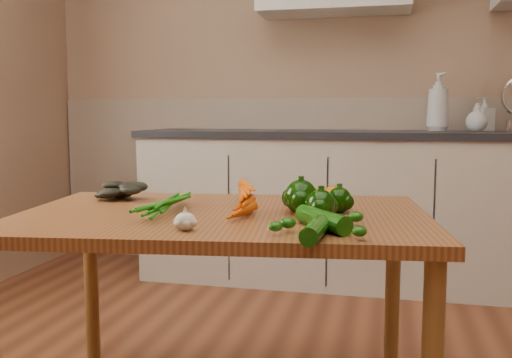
{
  "coord_description": "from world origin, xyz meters",
  "views": [
    {
      "loc": [
        0.24,
        -1.19,
        1.0
      ],
      "look_at": [
        -0.22,
        0.77,
        0.77
      ],
      "focal_mm": 40.0,
      "sensor_mm": 36.0,
      "label": 1
    }
  ],
  "objects_px": {
    "tomato_a": "(296,194)",
    "tomato_c": "(333,197)",
    "tomato_b": "(311,195)",
    "soap_bottle_a": "(438,102)",
    "pepper_b": "(339,200)",
    "table": "(223,236)",
    "garlic_bulb": "(185,221)",
    "carrot_bunch": "(219,203)",
    "pepper_a": "(301,197)",
    "zucchini_b": "(317,229)",
    "pepper_c": "(321,205)",
    "leafy_greens": "(121,187)",
    "soap_bottle_b": "(484,114)",
    "soap_bottle_c": "(477,117)",
    "zucchini_a": "(323,220)"
  },
  "relations": [
    {
      "from": "tomato_a",
      "to": "tomato_c",
      "type": "distance_m",
      "value": 0.15
    },
    {
      "from": "tomato_b",
      "to": "tomato_c",
      "type": "height_order",
      "value": "tomato_c"
    },
    {
      "from": "soap_bottle_a",
      "to": "pepper_b",
      "type": "distance_m",
      "value": 1.77
    },
    {
      "from": "table",
      "to": "tomato_b",
      "type": "height_order",
      "value": "tomato_b"
    },
    {
      "from": "soap_bottle_a",
      "to": "garlic_bulb",
      "type": "xyz_separation_m",
      "value": [
        -0.8,
        -2.06,
        -0.36
      ]
    },
    {
      "from": "soap_bottle_a",
      "to": "carrot_bunch",
      "type": "bearing_deg",
      "value": -148.47
    },
    {
      "from": "pepper_a",
      "to": "tomato_a",
      "type": "bearing_deg",
      "value": 103.69
    },
    {
      "from": "tomato_a",
      "to": "zucchini_b",
      "type": "xyz_separation_m",
      "value": [
        0.14,
        -0.53,
        -0.01
      ]
    },
    {
      "from": "pepper_b",
      "to": "pepper_c",
      "type": "bearing_deg",
      "value": -108.44
    },
    {
      "from": "leafy_greens",
      "to": "zucchini_b",
      "type": "xyz_separation_m",
      "value": [
        0.77,
        -0.47,
        -0.02
      ]
    },
    {
      "from": "pepper_b",
      "to": "pepper_c",
      "type": "distance_m",
      "value": 0.14
    },
    {
      "from": "tomato_c",
      "to": "tomato_b",
      "type": "bearing_deg",
      "value": 130.48
    },
    {
      "from": "table",
      "to": "soap_bottle_b",
      "type": "relative_size",
      "value": 7.05
    },
    {
      "from": "table",
      "to": "pepper_a",
      "type": "xyz_separation_m",
      "value": [
        0.24,
        0.04,
        0.13
      ]
    },
    {
      "from": "tomato_c",
      "to": "zucchini_b",
      "type": "bearing_deg",
      "value": -89.72
    },
    {
      "from": "soap_bottle_b",
      "to": "pepper_b",
      "type": "relative_size",
      "value": 2.49
    },
    {
      "from": "garlic_bulb",
      "to": "tomato_a",
      "type": "distance_m",
      "value": 0.56
    },
    {
      "from": "soap_bottle_b",
      "to": "zucchini_b",
      "type": "bearing_deg",
      "value": -50.48
    },
    {
      "from": "soap_bottle_b",
      "to": "soap_bottle_c",
      "type": "height_order",
      "value": "soap_bottle_b"
    },
    {
      "from": "soap_bottle_c",
      "to": "tomato_b",
      "type": "bearing_deg",
      "value": 105.7
    },
    {
      "from": "tomato_c",
      "to": "zucchini_a",
      "type": "height_order",
      "value": "tomato_c"
    },
    {
      "from": "soap_bottle_c",
      "to": "carrot_bunch",
      "type": "distance_m",
      "value": 2.08
    },
    {
      "from": "soap_bottle_b",
      "to": "pepper_c",
      "type": "bearing_deg",
      "value": -53.4
    },
    {
      "from": "tomato_a",
      "to": "zucchini_b",
      "type": "height_order",
      "value": "tomato_a"
    },
    {
      "from": "carrot_bunch",
      "to": "leafy_greens",
      "type": "xyz_separation_m",
      "value": [
        -0.43,
        0.18,
        0.01
      ]
    },
    {
      "from": "soap_bottle_c",
      "to": "leafy_greens",
      "type": "relative_size",
      "value": 0.87
    },
    {
      "from": "table",
      "to": "pepper_c",
      "type": "bearing_deg",
      "value": -15.4
    },
    {
      "from": "zucchini_a",
      "to": "zucchini_b",
      "type": "height_order",
      "value": "zucchini_a"
    },
    {
      "from": "soap_bottle_a",
      "to": "garlic_bulb",
      "type": "height_order",
      "value": "soap_bottle_a"
    },
    {
      "from": "table",
      "to": "tomato_b",
      "type": "xyz_separation_m",
      "value": [
        0.25,
        0.26,
        0.1
      ]
    },
    {
      "from": "tomato_b",
      "to": "tomato_c",
      "type": "bearing_deg",
      "value": -49.52
    },
    {
      "from": "tomato_a",
      "to": "garlic_bulb",
      "type": "bearing_deg",
      "value": -113.14
    },
    {
      "from": "table",
      "to": "tomato_c",
      "type": "relative_size",
      "value": 16.93
    },
    {
      "from": "soap_bottle_a",
      "to": "garlic_bulb",
      "type": "bearing_deg",
      "value": -145.87
    },
    {
      "from": "table",
      "to": "pepper_a",
      "type": "height_order",
      "value": "pepper_a"
    },
    {
      "from": "carrot_bunch",
      "to": "garlic_bulb",
      "type": "height_order",
      "value": "carrot_bunch"
    },
    {
      "from": "pepper_b",
      "to": "soap_bottle_b",
      "type": "bearing_deg",
      "value": 68.55
    },
    {
      "from": "zucchini_a",
      "to": "zucchini_b",
      "type": "bearing_deg",
      "value": -91.32
    },
    {
      "from": "pepper_c",
      "to": "table",
      "type": "bearing_deg",
      "value": 172.05
    },
    {
      "from": "garlic_bulb",
      "to": "zucchini_a",
      "type": "distance_m",
      "value": 0.37
    },
    {
      "from": "carrot_bunch",
      "to": "zucchini_a",
      "type": "relative_size",
      "value": 1.11
    },
    {
      "from": "pepper_b",
      "to": "soap_bottle_c",
      "type": "bearing_deg",
      "value": 69.4
    },
    {
      "from": "soap_bottle_b",
      "to": "leafy_greens",
      "type": "distance_m",
      "value": 2.23
    },
    {
      "from": "garlic_bulb",
      "to": "pepper_c",
      "type": "xyz_separation_m",
      "value": [
        0.33,
        0.25,
        0.02
      ]
    },
    {
      "from": "soap_bottle_a",
      "to": "tomato_c",
      "type": "relative_size",
      "value": 4.11
    },
    {
      "from": "soap_bottle_c",
      "to": "pepper_b",
      "type": "distance_m",
      "value": 1.83
    },
    {
      "from": "soap_bottle_c",
      "to": "carrot_bunch",
      "type": "relative_size",
      "value": 0.67
    },
    {
      "from": "tomato_a",
      "to": "soap_bottle_b",
      "type": "bearing_deg",
      "value": 62.28
    },
    {
      "from": "garlic_bulb",
      "to": "zucchini_b",
      "type": "height_order",
      "value": "garlic_bulb"
    },
    {
      "from": "tomato_b",
      "to": "soap_bottle_a",
      "type": "bearing_deg",
      "value": 70.6
    }
  ]
}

